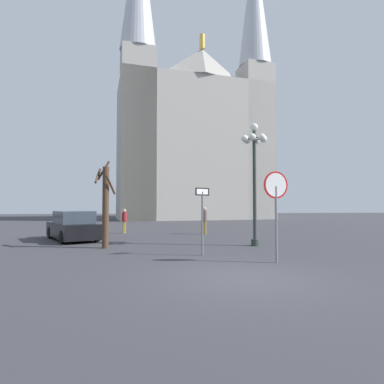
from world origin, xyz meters
name	(u,v)px	position (x,y,z in m)	size (l,w,h in m)	color
ground_plane	(243,278)	(0.00, 0.00, 0.00)	(120.00, 120.00, 0.00)	#38383D
cathedral	(195,128)	(3.76, 33.58, 12.12)	(20.96, 12.85, 39.27)	#ADA89E
stop_sign	(276,197)	(1.70, 1.90, 2.11)	(0.87, 0.21, 2.96)	slate
one_way_arrow_sign	(202,212)	(-0.42, 3.68, 1.59)	(0.57, 0.33, 2.50)	slate
street_lamp	(254,162)	(2.42, 6.06, 3.81)	(1.23, 1.11, 5.63)	#2D3833
bare_tree	(105,204)	(-4.24, 6.23, 1.88)	(0.88, 0.86, 3.82)	#473323
parked_car_near_black	(73,226)	(-6.35, 9.67, 0.72)	(3.58, 4.75, 1.54)	black
pedestrian_walking	(124,219)	(-3.93, 13.32, 0.95)	(0.32, 0.32, 1.58)	olive
pedestrian_standing	(204,218)	(1.15, 12.00, 1.04)	(0.32, 0.32, 1.72)	olive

